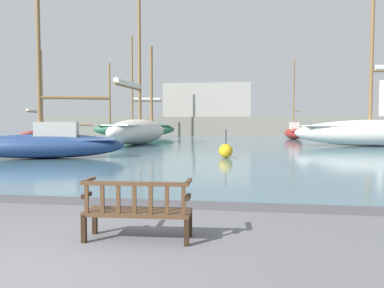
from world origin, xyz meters
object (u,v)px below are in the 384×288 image
(sailboat_mid_port, at_px, (42,134))
(sailboat_nearest_starboard, at_px, (374,130))
(sailboat_mid_starboard, at_px, (135,128))
(channel_buoy, at_px, (226,151))
(sailboat_far_port, at_px, (139,130))
(sailboat_distant_harbor, at_px, (293,132))
(sailboat_outer_port, at_px, (45,141))
(park_bench, at_px, (138,210))

(sailboat_mid_port, xyz_separation_m, sailboat_nearest_starboard, (29.29, -3.99, 0.55))
(sailboat_mid_starboard, bearing_deg, channel_buoy, -63.90)
(sailboat_far_port, height_order, sailboat_distant_harbor, sailboat_far_port)
(sailboat_far_port, xyz_separation_m, channel_buoy, (7.89, -11.33, -0.85))
(sailboat_mid_port, height_order, sailboat_outer_port, sailboat_outer_port)
(sailboat_distant_harbor, height_order, sailboat_outer_port, sailboat_outer_port)
(channel_buoy, bearing_deg, sailboat_far_port, 124.86)
(park_bench, xyz_separation_m, sailboat_mid_starboard, (-12.71, 39.99, 0.77))
(channel_buoy, bearing_deg, sailboat_nearest_starboard, 47.60)
(sailboat_mid_starboard, distance_m, sailboat_outer_port, 28.94)
(sailboat_far_port, xyz_separation_m, sailboat_outer_port, (-0.76, -12.96, -0.37))
(sailboat_nearest_starboard, xyz_separation_m, sailboat_mid_starboard, (-23.57, 15.59, -0.05))
(sailboat_nearest_starboard, xyz_separation_m, channel_buoy, (-10.37, -11.35, -0.87))
(sailboat_mid_port, distance_m, sailboat_distant_harbor, 26.28)
(sailboat_mid_port, relative_size, channel_buoy, 6.33)
(sailboat_mid_port, xyz_separation_m, sailboat_distant_harbor, (24.82, 8.63, 0.07))
(sailboat_far_port, bearing_deg, channel_buoy, -55.14)
(sailboat_mid_port, relative_size, sailboat_nearest_starboard, 0.52)
(park_bench, height_order, channel_buoy, channel_buoy)
(sailboat_far_port, xyz_separation_m, sailboat_distant_harbor, (13.79, 12.65, -0.45))
(sailboat_mid_port, xyz_separation_m, channel_buoy, (18.92, -15.35, -0.32))
(sailboat_distant_harbor, height_order, channel_buoy, sailboat_distant_harbor)
(sailboat_nearest_starboard, height_order, channel_buoy, sailboat_nearest_starboard)
(sailboat_far_port, distance_m, sailboat_mid_starboard, 16.50)
(sailboat_far_port, bearing_deg, sailboat_nearest_starboard, 0.09)
(park_bench, height_order, sailboat_mid_port, sailboat_mid_port)
(sailboat_outer_port, bearing_deg, sailboat_mid_port, 121.16)
(sailboat_mid_starboard, xyz_separation_m, sailboat_outer_port, (4.55, -28.58, -0.34))
(sailboat_distant_harbor, relative_size, sailboat_outer_port, 0.83)
(sailboat_mid_port, xyz_separation_m, sailboat_outer_port, (10.27, -16.98, 0.16))
(sailboat_far_port, relative_size, sailboat_distant_harbor, 1.41)
(sailboat_nearest_starboard, distance_m, channel_buoy, 15.40)
(sailboat_nearest_starboard, height_order, sailboat_distant_harbor, sailboat_nearest_starboard)
(sailboat_far_port, height_order, sailboat_outer_port, sailboat_far_port)
(park_bench, distance_m, sailboat_nearest_starboard, 26.72)
(park_bench, xyz_separation_m, sailboat_outer_port, (-8.16, 11.41, 0.44))
(sailboat_mid_starboard, bearing_deg, sailboat_outer_port, -80.95)
(park_bench, height_order, sailboat_distant_harbor, sailboat_distant_harbor)
(park_bench, distance_m, sailboat_mid_starboard, 41.96)
(sailboat_outer_port, distance_m, channel_buoy, 8.82)
(park_bench, height_order, sailboat_mid_starboard, sailboat_mid_starboard)
(sailboat_nearest_starboard, bearing_deg, sailboat_distant_harbor, 109.48)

